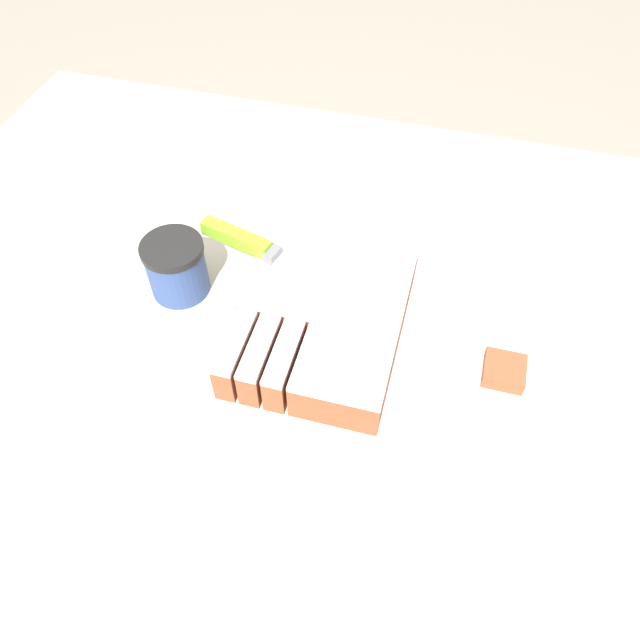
# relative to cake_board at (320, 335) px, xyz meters

# --- Properties ---
(ground_plane) EXTENTS (8.00, 8.00, 0.00)m
(ground_plane) POSITION_rel_cake_board_xyz_m (-0.05, 0.01, -0.96)
(ground_plane) COLOR #9E9384
(countertop) EXTENTS (1.40, 1.10, 0.96)m
(countertop) POSITION_rel_cake_board_xyz_m (-0.05, 0.01, -0.48)
(countertop) COLOR beige
(countertop) RESTS_ON ground_plane
(cake_board) EXTENTS (0.31, 0.37, 0.01)m
(cake_board) POSITION_rel_cake_board_xyz_m (0.00, 0.00, 0.00)
(cake_board) COLOR silver
(cake_board) RESTS_ON countertop
(cake) EXTENTS (0.23, 0.28, 0.07)m
(cake) POSITION_rel_cake_board_xyz_m (0.00, 0.00, 0.04)
(cake) COLOR #994C2D
(cake) RESTS_ON cake_board
(knife) EXTENTS (0.30, 0.10, 0.02)m
(knife) POSITION_rel_cake_board_xyz_m (-0.12, 0.08, 0.08)
(knife) COLOR silver
(knife) RESTS_ON cake
(coffee_cup) EXTENTS (0.09, 0.09, 0.09)m
(coffee_cup) POSITION_rel_cake_board_xyz_m (-0.23, 0.04, 0.04)
(coffee_cup) COLOR #334C8C
(coffee_cup) RESTS_ON countertop
(paper_napkin) EXTENTS (0.12, 0.12, 0.01)m
(paper_napkin) POSITION_rel_cake_board_xyz_m (0.26, -0.00, -0.00)
(paper_napkin) COLOR white
(paper_napkin) RESTS_ON countertop
(brownie) EXTENTS (0.06, 0.06, 0.02)m
(brownie) POSITION_rel_cake_board_xyz_m (0.26, -0.00, 0.01)
(brownie) COLOR #994C2D
(brownie) RESTS_ON paper_napkin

